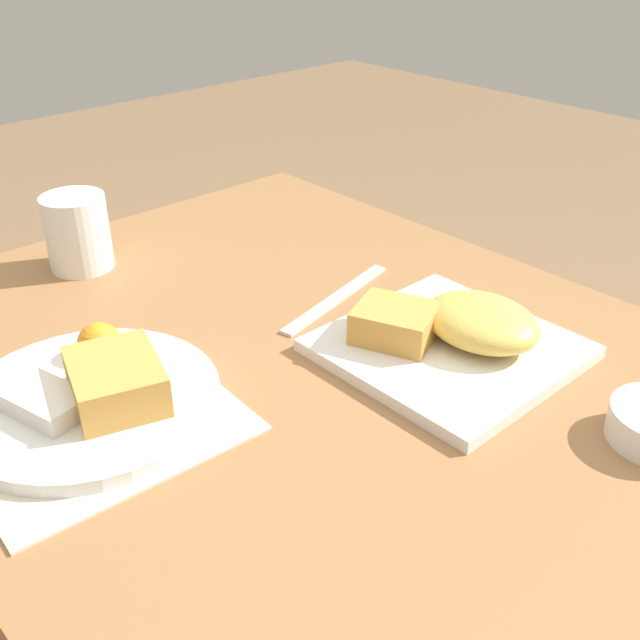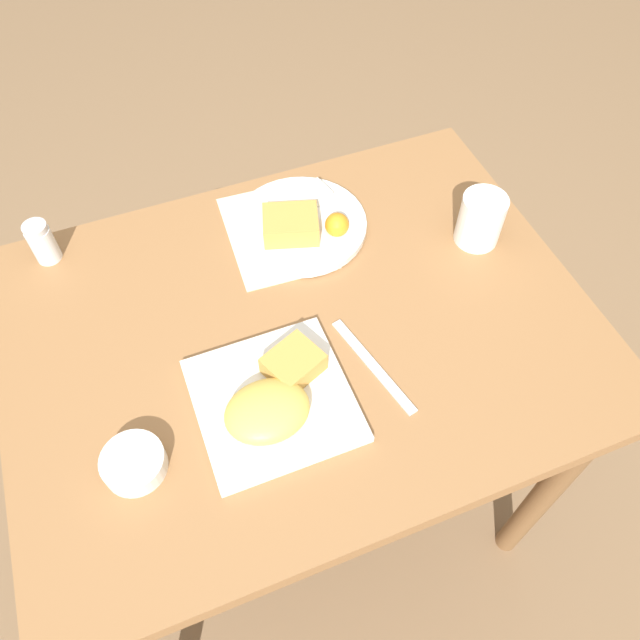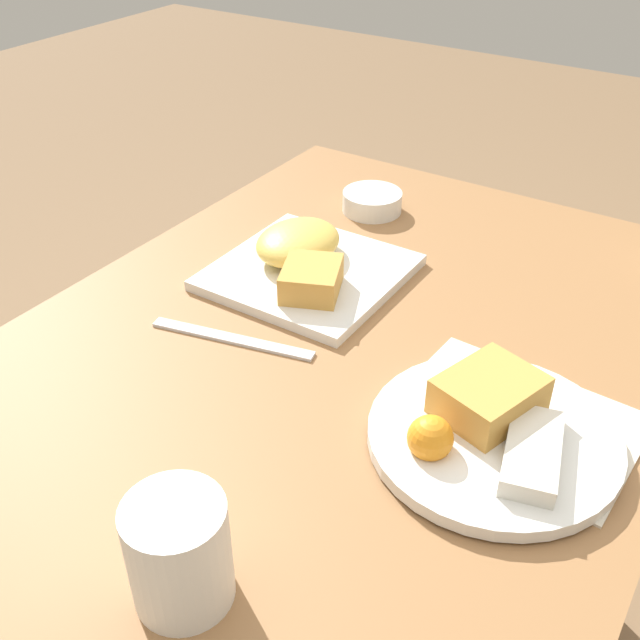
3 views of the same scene
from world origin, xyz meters
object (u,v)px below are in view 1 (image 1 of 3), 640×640
at_px(butter_knife, 337,298).
at_px(coffee_mug, 78,232).
at_px(plate_oval_far, 92,392).
at_px(plate_square_near, 454,335).

relative_size(butter_knife, coffee_mug, 2.09).
distance_m(plate_oval_far, butter_knife, 0.32).
height_order(butter_knife, coffee_mug, coffee_mug).
distance_m(plate_square_near, butter_knife, 0.17).
height_order(plate_square_near, butter_knife, plate_square_near).
xyz_separation_m(plate_square_near, plate_oval_far, (0.16, 0.33, -0.00)).
height_order(plate_square_near, coffee_mug, coffee_mug).
xyz_separation_m(plate_oval_far, coffee_mug, (0.29, -0.14, 0.03)).
relative_size(plate_square_near, coffee_mug, 2.39).
bearing_deg(plate_oval_far, coffee_mug, -25.23).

